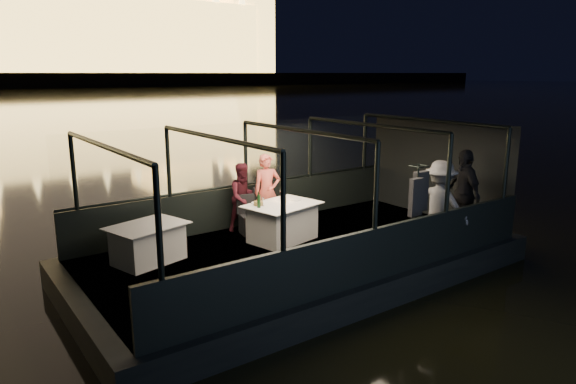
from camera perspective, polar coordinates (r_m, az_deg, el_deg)
boat_hull at (r=10.27m, az=1.32°, el=-8.87°), size 8.60×4.40×1.00m
boat_deck at (r=10.10m, az=1.33°, el=-6.34°), size 8.00×4.00×0.04m
gunwale_port at (r=11.56m, az=-4.63°, el=-1.44°), size 8.00×0.08×0.90m
gunwale_starboard at (r=8.53m, az=9.51°, el=-6.90°), size 8.00×0.08×0.90m
cabin_glass_port at (r=11.32m, az=-4.73°, el=4.20°), size 8.00×0.02×1.40m
cabin_glass_starboard at (r=8.21m, az=9.81°, el=0.67°), size 8.00×0.02×1.40m
cabin_roof_glass at (r=9.59m, az=1.40°, el=6.86°), size 8.00×4.00×0.02m
end_wall_fore at (r=8.10m, az=-21.91°, el=-3.55°), size 0.02×4.00×2.30m
end_wall_aft at (r=12.55m, az=16.14°, el=2.51°), size 0.02×4.00×2.30m
canopy_ribs at (r=9.78m, az=1.37°, el=0.14°), size 8.00×4.00×2.30m
dining_table_central at (r=10.43m, az=-0.62°, el=-3.37°), size 1.64×1.33×0.77m
dining_table_aft at (r=9.59m, az=-15.29°, el=-5.33°), size 1.52×1.27×0.70m
chair_port_left at (r=10.87m, az=-4.29°, el=-2.37°), size 0.45×0.45×0.82m
chair_port_right at (r=11.14m, az=-2.46°, el=-1.96°), size 0.46×0.46×0.92m
coat_stand at (r=9.62m, az=14.04°, el=-2.00°), size 0.51×0.42×1.77m
person_woman_coral at (r=11.19m, az=-2.34°, el=-0.31°), size 0.68×0.55×1.64m
person_man_maroon at (r=11.02m, az=-4.91°, el=-0.56°), size 0.77×0.62×1.48m
passenger_stripe at (r=10.30m, az=16.49°, el=-1.45°), size 0.93×1.26×1.73m
passenger_dark at (r=11.20m, az=18.87°, el=-0.47°), size 0.84×1.17×1.84m
wine_bottle at (r=10.04m, az=-3.26°, el=-0.91°), size 0.08×0.08×0.32m
bread_basket at (r=10.24m, az=-3.31°, el=-1.27°), size 0.25×0.25×0.08m
amber_candle at (r=10.63m, az=-0.54°, el=-0.71°), size 0.06×0.06×0.08m
plate_near at (r=10.67m, az=0.83°, el=-0.84°), size 0.31×0.31×0.02m
plate_far at (r=10.41m, az=-3.42°, el=-1.21°), size 0.27×0.27×0.02m
wine_glass_white at (r=10.16m, az=-2.82°, el=-1.06°), size 0.07×0.07×0.17m
wine_glass_red at (r=10.73m, az=-0.79°, el=-0.27°), size 0.08×0.08×0.18m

